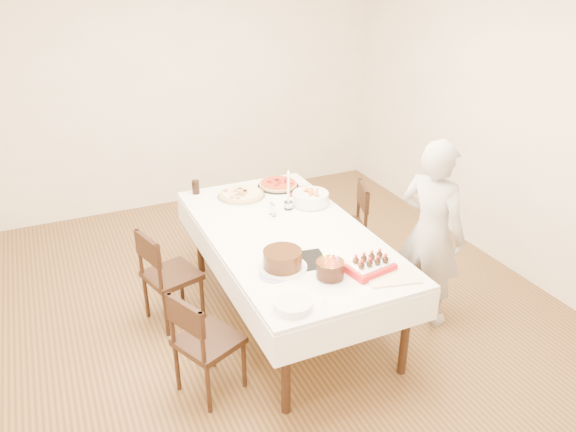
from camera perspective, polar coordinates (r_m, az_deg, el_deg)
name	(u,v)px	position (r m, az deg, el deg)	size (l,w,h in m)	color
floor	(274,313)	(4.61, -1.40, -9.84)	(5.00, 5.00, 0.00)	#52341C
wall_back	(181,83)	(6.27, -10.78, 13.10)	(4.50, 0.04, 2.70)	white
wall_front	(560,382)	(2.19, 25.87, -14.98)	(4.50, 0.04, 2.70)	white
wall_right	(515,119)	(5.23, 22.06, 9.16)	(0.04, 5.00, 2.70)	white
dining_table	(288,275)	(4.38, 0.00, -6.00)	(1.14, 2.14, 0.75)	white
chair_right_savory	(342,228)	(5.04, 5.53, -1.17)	(0.42, 0.42, 0.81)	black
chair_left_savory	(172,275)	(4.43, -11.73, -5.91)	(0.41, 0.41, 0.79)	black
chair_left_dessert	(209,341)	(3.73, -8.06, -12.47)	(0.40, 0.40, 0.77)	black
person	(431,233)	(4.34, 14.33, -1.72)	(0.54, 0.35, 1.48)	#BDB6B2
pizza_white	(241,194)	(4.79, -4.77, 2.20)	(0.41, 0.41, 0.04)	beige
pizza_pepperoni	(278,184)	(4.98, -1.01, 3.24)	(0.37, 0.37, 0.04)	red
red_placemat	(299,191)	(4.89, 1.15, 2.53)	(0.22, 0.22, 0.01)	#B21E1E
pasta_bowl	(311,198)	(4.63, 2.30, 1.83)	(0.30, 0.30, 0.10)	white
taper_candle	(288,190)	(4.49, 0.04, 2.67)	(0.07, 0.07, 0.34)	white
shaker_pair	(274,211)	(4.42, -1.46, 0.53)	(0.08, 0.08, 0.10)	white
cola_glass	(196,187)	(4.89, -9.36, 2.91)	(0.06, 0.06, 0.12)	black
layer_cake	(282,259)	(3.71, -0.57, -4.43)	(0.33, 0.33, 0.13)	#351D0D
cake_board	(307,261)	(3.83, 1.90, -4.56)	(0.27, 0.27, 0.01)	black
birthday_cake	(330,264)	(3.61, 4.33, -4.92)	(0.18, 0.18, 0.17)	black
strawberry_box	(370,266)	(3.73, 8.35, -5.07)	(0.30, 0.20, 0.08)	red
box_lid	(392,277)	(3.71, 10.47, -6.11)	(0.34, 0.23, 0.03)	beige
plate_stack	(293,305)	(3.35, 0.49, -8.98)	(0.23, 0.23, 0.05)	white
china_plate	(274,275)	(3.66, -1.46, -6.02)	(0.19, 0.19, 0.01)	white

